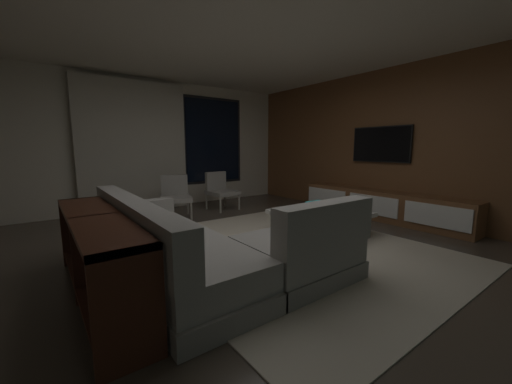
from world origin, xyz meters
TOP-DOWN VIEW (x-y plane):
  - floor at (0.00, 0.00)m, footprint 9.20×9.20m
  - back_wall_with_window at (-0.06, 3.62)m, footprint 6.60×0.30m
  - media_wall at (3.06, 0.00)m, footprint 0.12×7.80m
  - ceiling at (0.00, 0.00)m, footprint 8.20×8.20m
  - area_rug at (0.35, -0.10)m, footprint 3.20×3.80m
  - sectional_couch at (-0.91, -0.20)m, footprint 1.98×2.50m
  - coffee_table at (1.15, 0.09)m, footprint 1.16×1.16m
  - book_stack_on_coffee_table at (1.21, 0.20)m, footprint 0.30×0.21m
  - accent_chair_near_window at (0.90, 2.61)m, footprint 0.59×0.61m
  - accent_chair_by_curtain at (-0.13, 2.47)m, footprint 0.68×0.69m
  - media_console at (2.77, 0.05)m, footprint 0.46×3.10m
  - mounted_tv at (2.95, 0.25)m, footprint 0.05×1.13m
  - console_table_behind_couch at (-1.82, -0.07)m, footprint 0.40×2.10m

SIDE VIEW (x-z plane):
  - floor at x=0.00m, z-range 0.00..0.00m
  - area_rug at x=0.35m, z-range 0.00..0.01m
  - coffee_table at x=1.15m, z-range 0.01..0.37m
  - media_console at x=2.77m, z-range -0.01..0.51m
  - sectional_couch at x=-0.91m, z-range -0.12..0.70m
  - console_table_behind_couch at x=-1.82m, z-range 0.04..0.78m
  - book_stack_on_coffee_table at x=1.21m, z-range 0.36..0.48m
  - accent_chair_near_window at x=0.90m, z-range 0.04..0.82m
  - accent_chair_by_curtain at x=-0.13m, z-range 0.04..0.82m
  - back_wall_with_window at x=-0.06m, z-range -0.01..2.69m
  - media_wall at x=3.06m, z-range 0.00..2.70m
  - mounted_tv at x=2.95m, z-range 1.02..1.68m
  - ceiling at x=0.00m, z-range 2.70..2.70m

